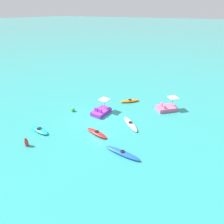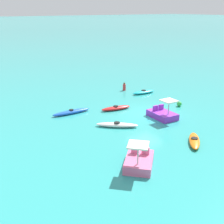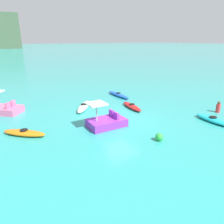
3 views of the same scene
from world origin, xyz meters
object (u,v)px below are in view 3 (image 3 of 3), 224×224
(kayak_white, at_px, (84,106))
(kayak_red, at_px, (132,106))
(kayak_orange, at_px, (24,133))
(pedal_boat_purple, at_px, (106,121))
(buoy_green, at_px, (159,137))
(pedal_boat_pink, at_px, (5,109))
(person_near_shore, at_px, (218,108))
(kayak_blue, at_px, (118,95))
(kayak_cyan, at_px, (213,120))

(kayak_white, height_order, kayak_red, same)
(kayak_white, bearing_deg, kayak_orange, -152.60)
(pedal_boat_purple, relative_size, buoy_green, 5.57)
(kayak_white, bearing_deg, pedal_boat_purple, -95.82)
(kayak_orange, relative_size, pedal_boat_pink, 0.86)
(pedal_boat_purple, bearing_deg, kayak_orange, 162.34)
(kayak_orange, xyz_separation_m, pedal_boat_pink, (-0.38, 4.99, 0.17))
(buoy_green, bearing_deg, pedal_boat_purple, 112.59)
(kayak_white, height_order, person_near_shore, person_near_shore)
(buoy_green, bearing_deg, kayak_orange, 141.65)
(kayak_blue, xyz_separation_m, person_near_shore, (3.67, -8.16, 0.22))
(kayak_white, distance_m, pedal_boat_pink, 6.02)
(kayak_red, distance_m, pedal_boat_pink, 9.93)
(buoy_green, bearing_deg, person_near_shore, 7.19)
(kayak_orange, xyz_separation_m, person_near_shore, (13.41, -3.94, 0.22))
(kayak_cyan, distance_m, kayak_orange, 12.25)
(kayak_white, xyz_separation_m, pedal_boat_pink, (-5.55, 2.31, 0.17))
(pedal_boat_pink, relative_size, person_near_shore, 3.13)
(kayak_white, bearing_deg, kayak_red, -32.96)
(kayak_blue, xyz_separation_m, buoy_green, (-3.60, -9.08, 0.06))
(kayak_red, height_order, person_near_shore, person_near_shore)
(kayak_cyan, distance_m, buoy_green, 5.10)
(person_near_shore, bearing_deg, kayak_orange, 163.64)
(kayak_orange, distance_m, buoy_green, 7.82)
(kayak_blue, distance_m, buoy_green, 9.77)
(kayak_cyan, relative_size, person_near_shore, 3.04)
(kayak_white, height_order, pedal_boat_pink, pedal_boat_pink)
(kayak_cyan, distance_m, kayak_blue, 9.22)
(person_near_shore, bearing_deg, kayak_blue, 114.22)
(kayak_blue, distance_m, kayak_red, 3.90)
(kayak_red, bearing_deg, kayak_blue, 71.37)
(kayak_orange, bearing_deg, kayak_white, 27.40)
(pedal_boat_pink, xyz_separation_m, buoy_green, (6.52, -9.84, -0.11))
(kayak_cyan, bearing_deg, pedal_boat_purple, 152.60)
(kayak_blue, bearing_deg, person_near_shore, -65.78)
(kayak_white, bearing_deg, kayak_cyan, -51.25)
(kayak_cyan, bearing_deg, kayak_blue, 99.34)
(kayak_orange, bearing_deg, kayak_red, 3.55)
(pedal_boat_pink, bearing_deg, kayak_red, -26.69)
(kayak_blue, height_order, pedal_boat_pink, pedal_boat_pink)
(kayak_cyan, xyz_separation_m, kayak_white, (-6.06, 7.55, -0.00))
(kayak_red, height_order, kayak_orange, same)
(pedal_boat_pink, relative_size, buoy_green, 6.13)
(kayak_cyan, bearing_deg, buoy_green, 179.77)
(buoy_green, bearing_deg, kayak_white, 97.29)
(kayak_cyan, bearing_deg, kayak_red, 116.92)
(kayak_white, relative_size, kayak_blue, 0.85)
(kayak_blue, distance_m, person_near_shore, 8.95)
(pedal_boat_pink, height_order, person_near_shore, pedal_boat_pink)
(kayak_red, bearing_deg, kayak_orange, -176.45)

